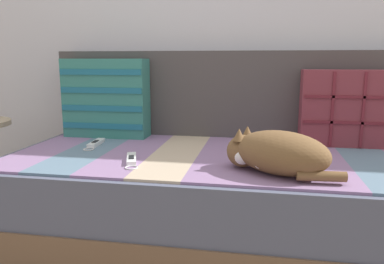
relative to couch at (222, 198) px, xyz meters
name	(u,v)px	position (x,y,z in m)	size (l,w,h in m)	color
ground_plane	(219,250)	(0.00, -0.09, -0.20)	(14.00, 14.00, 0.00)	#7A6651
couch	(222,198)	(0.00, 0.00, 0.00)	(1.88, 0.92, 0.41)	brown
sofa_backrest	(231,94)	(0.00, 0.39, 0.43)	(1.85, 0.14, 0.44)	#474242
throw_pillow_quilted	(345,108)	(0.54, 0.24, 0.38)	(0.39, 0.14, 0.35)	brown
throw_pillow_striped	(106,98)	(-0.63, 0.24, 0.41)	(0.43, 0.14, 0.40)	#337A70
sleeping_cat	(274,153)	(0.20, -0.27, 0.28)	(0.40, 0.31, 0.15)	brown
game_remote_near	(131,159)	(-0.34, -0.21, 0.22)	(0.11, 0.21, 0.02)	white
game_remote_far	(96,143)	(-0.60, 0.03, 0.22)	(0.06, 0.20, 0.02)	white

